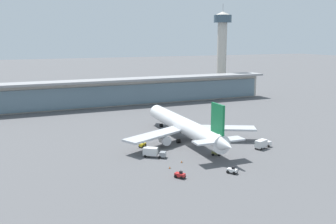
# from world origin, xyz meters

# --- Properties ---
(ground_plane) EXTENTS (1200.00, 1200.00, 0.00)m
(ground_plane) POSITION_xyz_m (0.00, 0.00, 0.00)
(ground_plane) COLOR #515154
(airliner_on_stand) EXTENTS (51.91, 67.36, 17.97)m
(airliner_on_stand) POSITION_xyz_m (0.27, 4.55, 5.66)
(airliner_on_stand) COLOR white
(airliner_on_stand) RESTS_ON ground
(service_truck_near_nose_yellow) EXTENTS (3.26, 3.20, 2.05)m
(service_truck_near_nose_yellow) POSITION_xyz_m (-16.80, 3.41, 0.87)
(service_truck_near_nose_yellow) COLOR yellow
(service_truck_near_nose_yellow) RESTS_ON ground
(service_truck_under_wing_white) EXTENTS (2.95, 3.33, 2.05)m
(service_truck_under_wing_white) POSITION_xyz_m (-2.18, -31.39, 0.87)
(service_truck_under_wing_white) COLOR silver
(service_truck_under_wing_white) RESTS_ON ground
(service_truck_mid_apron_olive) EXTENTS (3.31, 2.75, 2.05)m
(service_truck_mid_apron_olive) POSITION_xyz_m (2.02, -15.12, 0.87)
(service_truck_mid_apron_olive) COLOR olive
(service_truck_mid_apron_olive) RESTS_ON ground
(service_truck_by_tail_red) EXTENTS (3.01, 3.32, 2.05)m
(service_truck_by_tail_red) POSITION_xyz_m (-17.28, -28.72, 0.87)
(service_truck_by_tail_red) COLOR #B21E1E
(service_truck_by_tail_red) RESTS_ON ground
(service_truck_on_taxiway_white) EXTENTS (7.65, 4.68, 3.10)m
(service_truck_on_taxiway_white) POSITION_xyz_m (20.88, -14.68, 1.69)
(service_truck_on_taxiway_white) COLOR silver
(service_truck_on_taxiway_white) RESTS_ON ground
(service_truck_at_far_stand_grey) EXTENTS (7.29, 6.09, 3.10)m
(service_truck_at_far_stand_grey) POSITION_xyz_m (-17.55, -8.68, 1.69)
(service_truck_at_far_stand_grey) COLOR gray
(service_truck_at_far_stand_grey) RESTS_ON ground
(terminal_building) EXTENTS (183.60, 12.80, 15.20)m
(terminal_building) POSITION_xyz_m (0.00, 86.69, 7.87)
(terminal_building) COLOR #B2ADA3
(terminal_building) RESTS_ON ground
(control_tower) EXTENTS (12.00, 12.00, 60.15)m
(control_tower) POSITION_xyz_m (77.52, 106.37, 32.94)
(control_tower) COLOR #B2ADA3
(control_tower) RESTS_ON ground
(safety_cone_alpha) EXTENTS (0.62, 0.62, 0.70)m
(safety_cone_alpha) POSITION_xyz_m (-11.39, -17.38, 0.32)
(safety_cone_alpha) COLOR orange
(safety_cone_alpha) RESTS_ON ground
(safety_cone_bravo) EXTENTS (0.62, 0.62, 0.70)m
(safety_cone_bravo) POSITION_xyz_m (-16.81, -20.68, 0.32)
(safety_cone_bravo) COLOR orange
(safety_cone_bravo) RESTS_ON ground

